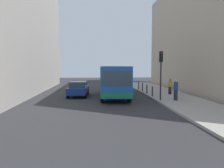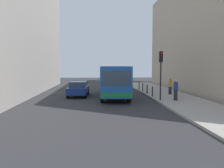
{
  "view_description": "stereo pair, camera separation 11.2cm",
  "coord_description": "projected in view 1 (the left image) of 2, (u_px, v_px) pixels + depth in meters",
  "views": [
    {
      "loc": [
        -2.01,
        -20.52,
        3.04
      ],
      "look_at": [
        -0.41,
        0.67,
        1.39
      ],
      "focal_mm": 37.4,
      "sensor_mm": 36.0,
      "label": 1
    },
    {
      "loc": [
        -1.9,
        -20.53,
        3.04
      ],
      "look_at": [
        -0.41,
        0.67,
        1.39
      ],
      "focal_mm": 37.4,
      "sensor_mm": 36.0,
      "label": 2
    }
  ],
  "objects": [
    {
      "name": "building_right",
      "position": [
        220.0,
        31.0,
        25.1
      ],
      "size": [
        7.0,
        32.0,
        13.48
      ],
      "primitive_type": "cube",
      "color": "#B2A38C",
      "rests_on": "ground"
    },
    {
      "name": "car_beside_bus",
      "position": [
        78.0,
        88.0,
        23.41
      ],
      "size": [
        2.04,
        4.48,
        1.48
      ],
      "rotation": [
        0.0,
        0.0,
        3.09
      ],
      "color": "navy",
      "rests_on": "ground"
    },
    {
      "name": "sidewalk",
      "position": [
        176.0,
        99.0,
        21.19
      ],
      "size": [
        4.4,
        40.0,
        0.15
      ],
      "primitive_type": "cube",
      "color": "#9E9991",
      "rests_on": "ground"
    },
    {
      "name": "pedestrian_near_signal",
      "position": [
        176.0,
        90.0,
        19.56
      ],
      "size": [
        0.38,
        0.38,
        1.78
      ],
      "rotation": [
        0.0,
        0.0,
        1.27
      ],
      "color": "#26262D",
      "rests_on": "sidewalk"
    },
    {
      "name": "bus",
      "position": [
        114.0,
        79.0,
        23.41
      ],
      "size": [
        3.05,
        11.13,
        3.0
      ],
      "rotation": [
        0.0,
        0.0,
        3.09
      ],
      "color": "#19519E",
      "rests_on": "ground"
    },
    {
      "name": "pedestrian_mid_sidewalk",
      "position": [
        170.0,
        87.0,
        23.79
      ],
      "size": [
        0.38,
        0.38,
        1.58
      ],
      "rotation": [
        0.0,
        0.0,
        1.38
      ],
      "color": "#26262D",
      "rests_on": "sidewalk"
    },
    {
      "name": "ground_plane",
      "position": [
        117.0,
        100.0,
        20.79
      ],
      "size": [
        80.0,
        80.0,
        0.0
      ],
      "primitive_type": "plane",
      "color": "#2D2D30"
    },
    {
      "name": "bollard_near",
      "position": [
        152.0,
        91.0,
        22.07
      ],
      "size": [
        0.11,
        0.11,
        0.95
      ],
      "primitive_type": "cylinder",
      "color": "black",
      "rests_on": "sidewalk"
    },
    {
      "name": "bollard_farthest",
      "position": [
        139.0,
        85.0,
        28.82
      ],
      "size": [
        0.11,
        0.11,
        0.95
      ],
      "primitive_type": "cylinder",
      "color": "black",
      "rests_on": "sidewalk"
    },
    {
      "name": "bollard_mid",
      "position": [
        147.0,
        89.0,
        24.32
      ],
      "size": [
        0.11,
        0.11,
        0.95
      ],
      "primitive_type": "cylinder",
      "color": "black",
      "rests_on": "sidewalk"
    },
    {
      "name": "traffic_light",
      "position": [
        161.0,
        66.0,
        19.52
      ],
      "size": [
        0.28,
        0.33,
        4.1
      ],
      "color": "black",
      "rests_on": "sidewalk"
    },
    {
      "name": "bollard_far",
      "position": [
        142.0,
        87.0,
        26.57
      ],
      "size": [
        0.11,
        0.11,
        0.95
      ],
      "primitive_type": "cylinder",
      "color": "black",
      "rests_on": "sidewalk"
    }
  ]
}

